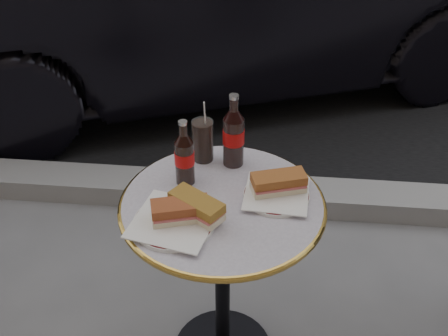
# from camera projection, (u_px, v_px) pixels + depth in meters

# --- Properties ---
(curb) EXTENTS (40.00, 0.20, 0.12)m
(curb) POSITION_uv_depth(u_px,v_px,m) (241.00, 194.00, 2.80)
(curb) COLOR gray
(curb) RESTS_ON ground
(bistro_table) EXTENTS (0.62, 0.62, 0.73)m
(bistro_table) POSITION_uv_depth(u_px,v_px,m) (223.00, 286.00, 1.89)
(bistro_table) COLOR #BAB2C4
(bistro_table) RESTS_ON ground
(plate_left) EXTENTS (0.30, 0.30, 0.01)m
(plate_left) POSITION_uv_depth(u_px,v_px,m) (174.00, 223.00, 1.58)
(plate_left) COLOR white
(plate_left) RESTS_ON bistro_table
(plate_right) EXTENTS (0.24, 0.24, 0.01)m
(plate_right) POSITION_uv_depth(u_px,v_px,m) (276.00, 195.00, 1.69)
(plate_right) COLOR white
(plate_right) RESTS_ON bistro_table
(sandwich_left_a) EXTENTS (0.18, 0.12, 0.06)m
(sandwich_left_a) POSITION_uv_depth(u_px,v_px,m) (180.00, 212.00, 1.57)
(sandwich_left_a) COLOR brown
(sandwich_left_a) RESTS_ON plate_left
(sandwich_left_b) EXTENTS (0.18, 0.15, 0.06)m
(sandwich_left_b) POSITION_uv_depth(u_px,v_px,m) (197.00, 207.00, 1.59)
(sandwich_left_b) COLOR olive
(sandwich_left_b) RESTS_ON plate_left
(sandwich_right) EXTENTS (0.18, 0.12, 0.06)m
(sandwich_right) POSITION_uv_depth(u_px,v_px,m) (278.00, 183.00, 1.68)
(sandwich_right) COLOR #995526
(sandwich_right) RESTS_ON plate_right
(cola_bottle_left) EXTENTS (0.08, 0.08, 0.22)m
(cola_bottle_left) POSITION_uv_depth(u_px,v_px,m) (184.00, 152.00, 1.69)
(cola_bottle_left) COLOR black
(cola_bottle_left) RESTS_ON bistro_table
(cola_bottle_right) EXTENTS (0.09, 0.09, 0.25)m
(cola_bottle_right) POSITION_uv_depth(u_px,v_px,m) (234.00, 130.00, 1.76)
(cola_bottle_right) COLOR black
(cola_bottle_right) RESTS_ON bistro_table
(cola_glass) EXTENTS (0.08, 0.08, 0.14)m
(cola_glass) POSITION_uv_depth(u_px,v_px,m) (203.00, 140.00, 1.81)
(cola_glass) COLOR black
(cola_glass) RESTS_ON bistro_table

